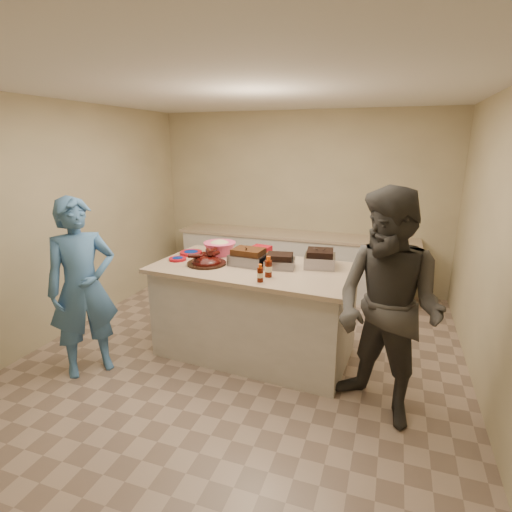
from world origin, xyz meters
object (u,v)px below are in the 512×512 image
(roasting_pan, at_px, (320,267))
(bbq_bottle_a, at_px, (260,282))
(mustard_bottle, at_px, (239,260))
(rib_platter, at_px, (207,264))
(island, at_px, (255,352))
(plastic_cup, at_px, (214,250))
(guest_blue, at_px, (93,369))
(bbq_bottle_b, at_px, (268,277))
(coleslaw_bowl, at_px, (220,255))
(guest_gray, at_px, (378,413))

(roasting_pan, relative_size, bbq_bottle_a, 1.83)
(mustard_bottle, bearing_deg, bbq_bottle_a, -53.27)
(bbq_bottle_a, bearing_deg, rib_platter, 154.52)
(island, distance_m, plastic_cup, 1.29)
(rib_platter, relative_size, guest_blue, 0.24)
(bbq_bottle_b, bearing_deg, roasting_pan, 49.92)
(guest_blue, bearing_deg, mustard_bottle, -10.75)
(mustard_bottle, distance_m, plastic_cup, 0.55)
(coleslaw_bowl, bearing_deg, guest_blue, -128.51)
(rib_platter, xyz_separation_m, mustard_bottle, (0.27, 0.26, 0.00))
(mustard_bottle, relative_size, guest_blue, 0.07)
(roasting_pan, xyz_separation_m, guest_gray, (0.70, -0.85, -0.99))
(rib_platter, distance_m, bbq_bottle_b, 0.76)
(rib_platter, distance_m, roasting_pan, 1.18)
(roasting_pan, bearing_deg, bbq_bottle_b, -138.20)
(bbq_bottle_b, xyz_separation_m, mustard_bottle, (-0.47, 0.43, 0.00))
(bbq_bottle_b, distance_m, guest_gray, 1.53)
(rib_platter, xyz_separation_m, bbq_bottle_a, (0.71, -0.34, 0.00))
(guest_gray, bearing_deg, rib_platter, -163.37)
(bbq_bottle_a, height_order, plastic_cup, bbq_bottle_a)
(rib_platter, height_order, bbq_bottle_a, bbq_bottle_a)
(rib_platter, bearing_deg, island, 10.38)
(rib_platter, height_order, plastic_cup, rib_platter)
(rib_platter, distance_m, guest_gray, 2.16)
(rib_platter, xyz_separation_m, guest_blue, (-0.95, -0.78, -0.99))
(rib_platter, distance_m, plastic_cup, 0.60)
(rib_platter, height_order, roasting_pan, rib_platter)
(guest_blue, relative_size, guest_gray, 0.92)
(bbq_bottle_a, xyz_separation_m, bbq_bottle_b, (0.03, 0.16, -0.00))
(bbq_bottle_a, distance_m, mustard_bottle, 0.74)
(bbq_bottle_b, bearing_deg, guest_blue, -160.31)
(rib_platter, bearing_deg, plastic_cup, 107.48)
(rib_platter, distance_m, guest_blue, 1.57)
(roasting_pan, height_order, guest_gray, roasting_pan)
(plastic_cup, bearing_deg, roasting_pan, -11.28)
(coleslaw_bowl, relative_size, bbq_bottle_a, 2.18)
(bbq_bottle_a, bearing_deg, bbq_bottle_b, 80.70)
(coleslaw_bowl, relative_size, plastic_cup, 3.48)
(roasting_pan, distance_m, mustard_bottle, 0.88)
(mustard_bottle, bearing_deg, plastic_cup, 144.83)
(guest_gray, bearing_deg, bbq_bottle_b, -165.43)
(coleslaw_bowl, distance_m, guest_gray, 2.31)
(island, height_order, guest_blue, island)
(mustard_bottle, height_order, plastic_cup, mustard_bottle)
(island, relative_size, rib_platter, 5.04)
(bbq_bottle_a, bearing_deg, guest_gray, -10.26)
(guest_blue, bearing_deg, bbq_bottle_b, -31.50)
(plastic_cup, bearing_deg, guest_gray, -28.87)
(coleslaw_bowl, relative_size, mustard_bottle, 3.11)
(coleslaw_bowl, bearing_deg, mustard_bottle, -24.21)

